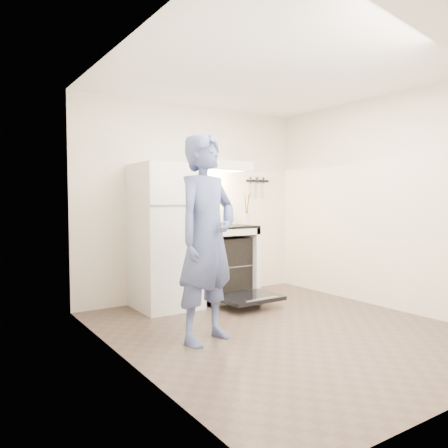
# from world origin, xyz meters

# --- Properties ---
(floor) EXTENTS (3.60, 3.60, 0.00)m
(floor) POSITION_xyz_m (0.00, 0.00, 0.00)
(floor) COLOR #4B3C32
(floor) RESTS_ON ground
(back_wall) EXTENTS (3.20, 0.02, 2.50)m
(back_wall) POSITION_xyz_m (0.00, 1.80, 1.25)
(back_wall) COLOR beige
(back_wall) RESTS_ON ground
(refrigerator) EXTENTS (0.70, 0.70, 1.70)m
(refrigerator) POSITION_xyz_m (-0.58, 1.45, 0.85)
(refrigerator) COLOR white
(refrigerator) RESTS_ON floor
(stove_body) EXTENTS (0.76, 0.65, 0.92)m
(stove_body) POSITION_xyz_m (0.23, 1.48, 0.46)
(stove_body) COLOR white
(stove_body) RESTS_ON floor
(cooktop) EXTENTS (0.76, 0.65, 0.03)m
(cooktop) POSITION_xyz_m (0.23, 1.48, 0.94)
(cooktop) COLOR black
(cooktop) RESTS_ON stove_body
(backsplash) EXTENTS (0.76, 0.07, 0.20)m
(backsplash) POSITION_xyz_m (0.23, 1.76, 1.05)
(backsplash) COLOR white
(backsplash) RESTS_ON cooktop
(oven_door) EXTENTS (0.70, 0.54, 0.04)m
(oven_door) POSITION_xyz_m (0.23, 0.88, 0.12)
(oven_door) COLOR black
(oven_door) RESTS_ON floor
(oven_rack) EXTENTS (0.60, 0.52, 0.01)m
(oven_rack) POSITION_xyz_m (0.23, 1.48, 0.44)
(oven_rack) COLOR slate
(oven_rack) RESTS_ON stove_body
(range_hood) EXTENTS (0.76, 0.50, 0.12)m
(range_hood) POSITION_xyz_m (0.23, 1.55, 1.71)
(range_hood) COLOR white
(range_hood) RESTS_ON back_wall
(knife_strip) EXTENTS (0.40, 0.02, 0.03)m
(knife_strip) POSITION_xyz_m (1.05, 1.79, 1.55)
(knife_strip) COLOR black
(knife_strip) RESTS_ON back_wall
(pizza_stone) EXTENTS (0.29, 0.29, 0.02)m
(pizza_stone) POSITION_xyz_m (0.15, 1.55, 0.45)
(pizza_stone) COLOR #8B694A
(pizza_stone) RESTS_ON oven_rack
(tea_kettle) EXTENTS (0.23, 0.19, 0.28)m
(tea_kettle) POSITION_xyz_m (-0.06, 1.61, 1.09)
(tea_kettle) COLOR #B5B5BA
(tea_kettle) RESTS_ON cooktop
(utensil_jar) EXTENTS (0.09, 0.09, 0.13)m
(utensil_jar) POSITION_xyz_m (0.46, 1.24, 1.05)
(utensil_jar) COLOR silver
(utensil_jar) RESTS_ON cooktop
(person) EXTENTS (0.78, 0.63, 1.87)m
(person) POSITION_xyz_m (-0.81, 0.14, 0.94)
(person) COLOR navy
(person) RESTS_ON floor
(dutch_oven) EXTENTS (0.36, 0.29, 0.23)m
(dutch_oven) POSITION_xyz_m (-0.56, 0.51, 0.95)
(dutch_oven) COLOR #BC1C05
(dutch_oven) RESTS_ON person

